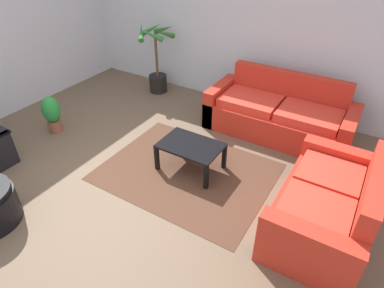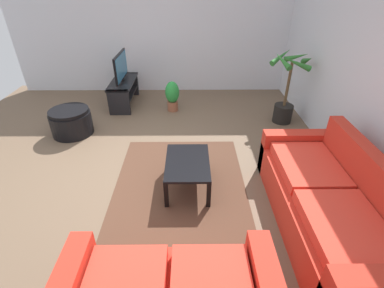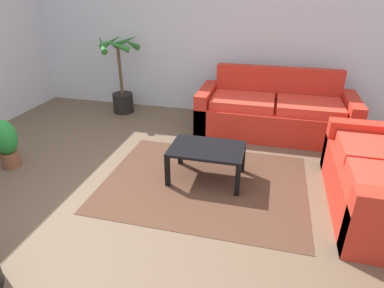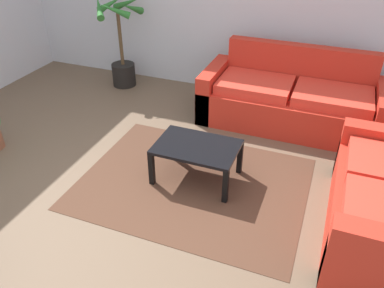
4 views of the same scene
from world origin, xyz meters
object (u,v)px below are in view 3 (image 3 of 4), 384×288
(coffee_table, at_px, (207,152))
(potted_plant_small, at_px, (6,142))
(potted_palm, at_px, (121,81))
(couch_main, at_px, (274,113))

(coffee_table, bearing_deg, potted_plant_small, -172.47)
(coffee_table, relative_size, potted_palm, 0.62)
(coffee_table, xyz_separation_m, potted_palm, (-1.83, 1.75, 0.20))
(potted_plant_small, bearing_deg, potted_palm, 75.94)
(couch_main, height_order, coffee_table, couch_main)
(coffee_table, height_order, potted_plant_small, potted_plant_small)
(coffee_table, height_order, potted_palm, potted_palm)
(coffee_table, relative_size, potted_plant_small, 1.34)
(couch_main, relative_size, coffee_table, 2.71)
(couch_main, bearing_deg, coffee_table, -114.84)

